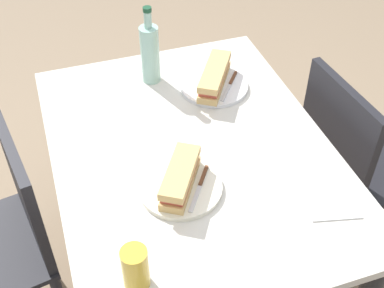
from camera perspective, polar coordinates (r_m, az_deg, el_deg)
name	(u,v)px	position (r m, az deg, el deg)	size (l,w,h in m)	color
ground_plane	(192,278)	(2.14, 0.00, -14.75)	(8.00, 8.00, 0.00)	#8C755B
dining_table	(192,173)	(1.66, 0.00, -3.23)	(1.14, 0.85, 0.72)	beige
chair_far	(351,161)	(1.98, 17.37, -1.85)	(0.43, 0.43, 0.84)	black
chair_near	(4,236)	(1.77, -20.28, -9.63)	(0.46, 0.46, 0.84)	black
plate_near	(180,187)	(1.46, -1.30, -4.89)	(0.24, 0.24, 0.01)	silver
baguette_sandwich_near	(180,177)	(1.43, -1.33, -3.76)	(0.22, 0.17, 0.07)	tan
knife_near	(200,185)	(1.45, 0.90, -4.65)	(0.16, 0.11, 0.01)	silver
plate_far	(214,86)	(1.82, 2.49, 6.49)	(0.24, 0.24, 0.01)	white
baguette_sandwich_far	(214,77)	(1.80, 2.53, 7.56)	(0.24, 0.19, 0.07)	tan
knife_far	(230,84)	(1.82, 4.28, 6.71)	(0.15, 0.12, 0.01)	silver
water_bottle	(150,53)	(1.81, -4.73, 10.16)	(0.07, 0.07, 0.29)	#99C6B7
beer_glass	(135,268)	(1.23, -6.36, -13.64)	(0.06, 0.06, 0.12)	gold
paper_napkin	(330,200)	(1.48, 15.24, -6.11)	(0.14, 0.14, 0.00)	white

